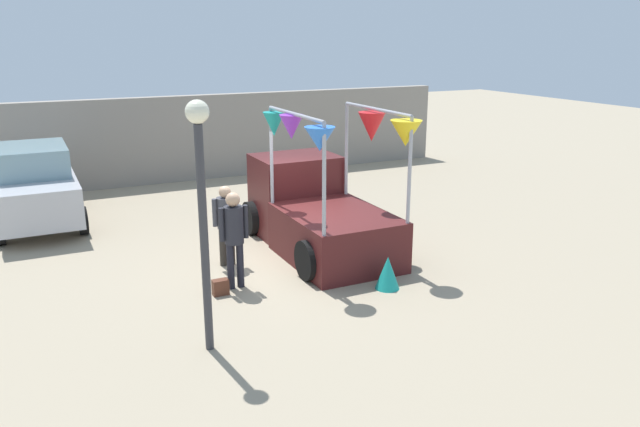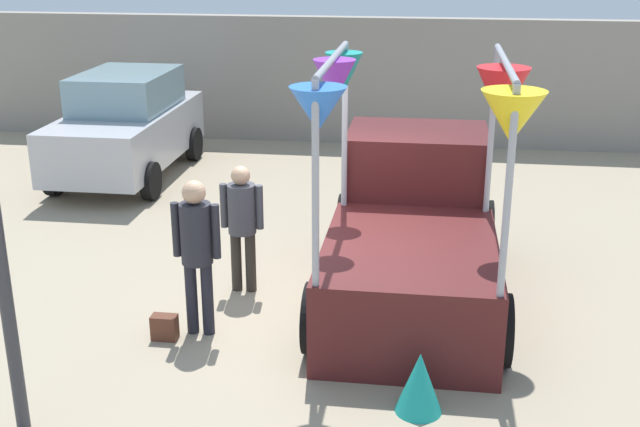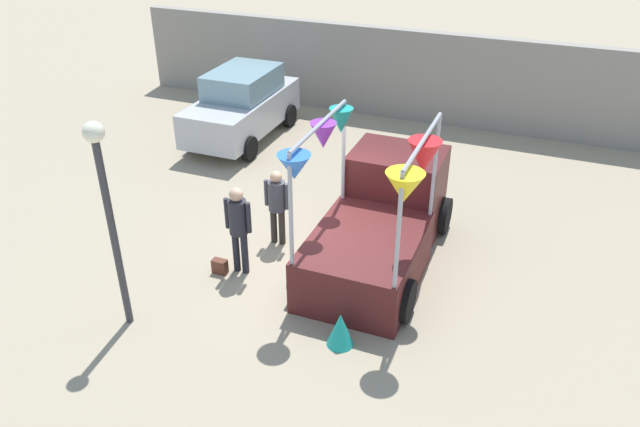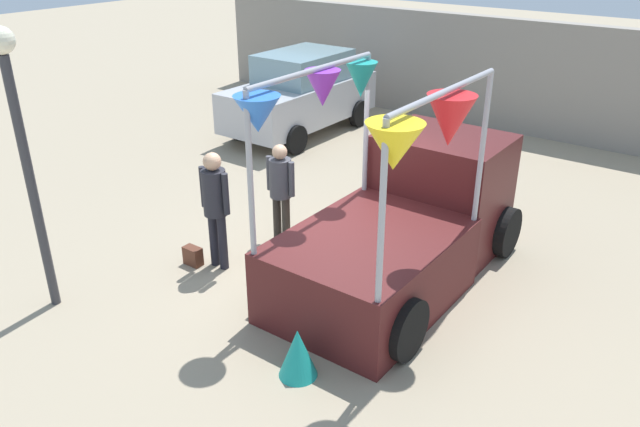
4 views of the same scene
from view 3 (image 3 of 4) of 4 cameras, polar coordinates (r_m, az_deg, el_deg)
name	(u,v)px [view 3 (image 3 of 4)]	position (r m, az deg, el deg)	size (l,w,h in m)	color
ground_plane	(319,261)	(12.12, -0.10, -4.36)	(60.00, 60.00, 0.00)	gray
vendor_truck	(382,217)	(11.89, 5.68, -0.30)	(2.48, 4.19, 3.02)	#4C1919
parked_car	(242,105)	(17.32, -7.13, 9.83)	(1.88, 4.00, 1.88)	#B7B7BC
person_customer	(238,222)	(11.36, -7.49, -0.78)	(0.53, 0.34, 1.77)	black
person_vendor	(277,201)	(12.23, -3.96, 1.18)	(0.53, 0.34, 1.60)	#2D2823
handbag	(220,266)	(11.87, -9.14, -4.79)	(0.28, 0.16, 0.28)	#592D1E
street_lamp	(106,198)	(9.89, -18.96, 1.38)	(0.32, 0.32, 3.59)	#333338
brick_boundary_wall	(423,77)	(18.58, 9.37, 12.23)	(18.00, 0.36, 2.60)	gray
folded_kite_bundle_teal	(340,329)	(10.06, 1.87, -10.55)	(0.44, 0.44, 0.60)	teal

